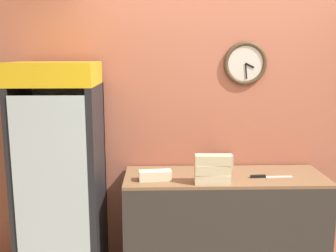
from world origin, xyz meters
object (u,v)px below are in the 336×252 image
object	(u,v)px
beverage_cooler	(62,165)
sandwich_stack_middle	(213,169)
condiment_jar	(213,162)
sandwich_stack_bottom	(213,179)
chefs_knife	(266,177)
sandwich_stack_top	(213,160)
napkin_dispenser	(226,161)
sandwich_flat_left	(155,175)

from	to	relation	value
beverage_cooler	sandwich_stack_middle	size ratio (longest dim) A/B	6.63
beverage_cooler	condiment_jar	xyz separation A→B (m)	(1.28, 0.19, -0.04)
sandwich_stack_bottom	chefs_knife	bearing A→B (deg)	17.84
sandwich_stack_middle	sandwich_stack_top	bearing A→B (deg)	0.00
sandwich_stack_top	condiment_jar	distance (m)	0.44
sandwich_stack_top	napkin_dispenser	size ratio (longest dim) A/B	2.35
napkin_dispenser	chefs_knife	bearing A→B (deg)	-46.03
sandwich_stack_bottom	sandwich_stack_top	bearing A→B (deg)	0.00
napkin_dispenser	sandwich_stack_bottom	bearing A→B (deg)	-112.88
sandwich_flat_left	napkin_dispenser	distance (m)	0.72
sandwich_stack_bottom	sandwich_stack_top	size ratio (longest dim) A/B	1.00
condiment_jar	sandwich_stack_top	bearing A→B (deg)	-98.00
sandwich_stack_middle	sandwich_flat_left	distance (m)	0.47
sandwich_stack_middle	sandwich_stack_top	distance (m)	0.08
beverage_cooler	condiment_jar	distance (m)	1.30
beverage_cooler	sandwich_stack_bottom	distance (m)	1.25
beverage_cooler	sandwich_stack_middle	distance (m)	1.25
sandwich_stack_top	chefs_knife	xyz separation A→B (m)	(0.46, 0.15, -0.19)
chefs_knife	napkin_dispenser	xyz separation A→B (m)	(-0.28, 0.29, 0.05)
beverage_cooler	sandwich_flat_left	size ratio (longest dim) A/B	6.89
sandwich_stack_bottom	sandwich_flat_left	xyz separation A→B (m)	(-0.45, 0.10, 0.00)
sandwich_flat_left	napkin_dispenser	bearing A→B (deg)	27.86
beverage_cooler	sandwich_stack_top	xyz separation A→B (m)	(1.23, -0.23, 0.10)
beverage_cooler	chefs_knife	size ratio (longest dim) A/B	5.24
beverage_cooler	sandwich_stack_top	size ratio (longest dim) A/B	6.57
sandwich_stack_bottom	sandwich_flat_left	size ratio (longest dim) A/B	1.05
sandwich_stack_middle	condiment_jar	xyz separation A→B (m)	(0.06, 0.42, -0.06)
sandwich_stack_bottom	chefs_knife	xyz separation A→B (m)	(0.46, 0.15, -0.03)
napkin_dispenser	sandwich_stack_middle	bearing A→B (deg)	-112.88
sandwich_stack_top	sandwich_flat_left	bearing A→B (deg)	167.40
beverage_cooler	napkin_dispenser	world-z (taller)	beverage_cooler
sandwich_stack_bottom	condiment_jar	world-z (taller)	condiment_jar
sandwich_stack_bottom	sandwich_flat_left	bearing A→B (deg)	167.40
beverage_cooler	chefs_knife	bearing A→B (deg)	-2.73
beverage_cooler	condiment_jar	bearing A→B (deg)	8.28
sandwich_flat_left	chefs_knife	xyz separation A→B (m)	(0.91, 0.05, -0.03)
sandwich_stack_middle	sandwich_stack_bottom	bearing A→B (deg)	180.00
sandwich_flat_left	chefs_knife	bearing A→B (deg)	3.00
sandwich_stack_top	condiment_jar	size ratio (longest dim) A/B	2.40
beverage_cooler	napkin_dispenser	xyz separation A→B (m)	(1.41, 0.21, -0.03)
beverage_cooler	condiment_jar	size ratio (longest dim) A/B	15.77
beverage_cooler	sandwich_flat_left	world-z (taller)	beverage_cooler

